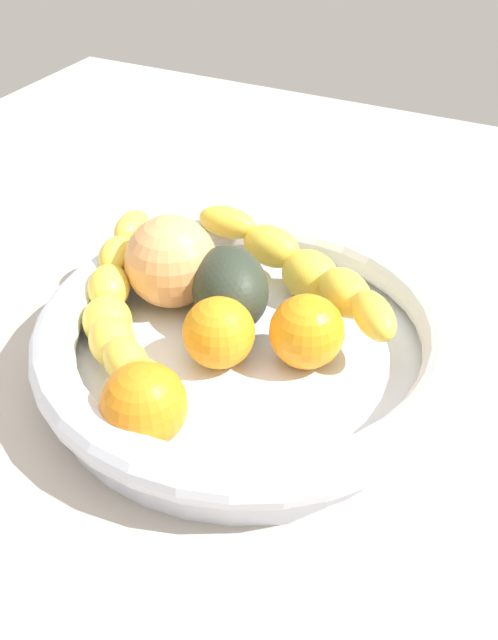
# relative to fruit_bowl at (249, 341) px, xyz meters

# --- Properties ---
(kitchen_counter) EXTENTS (1.20, 1.20, 0.03)m
(kitchen_counter) POSITION_rel_fruit_bowl_xyz_m (0.00, 0.00, -0.04)
(kitchen_counter) COLOR #B4AA9E
(kitchen_counter) RESTS_ON ground
(fruit_bowl) EXTENTS (0.34, 0.34, 0.05)m
(fruit_bowl) POSITION_rel_fruit_bowl_xyz_m (0.00, 0.00, 0.00)
(fruit_bowl) COLOR white
(fruit_bowl) RESTS_ON kitchen_counter
(banana_draped_left) EXTENTS (0.13, 0.22, 0.06)m
(banana_draped_left) POSITION_rel_fruit_bowl_xyz_m (0.08, -0.01, 0.02)
(banana_draped_left) COLOR yellow
(banana_draped_left) RESTS_ON fruit_bowl
(banana_draped_right) EXTENTS (0.21, 0.17, 0.06)m
(banana_draped_right) POSITION_rel_fruit_bowl_xyz_m (-0.03, 0.10, 0.02)
(banana_draped_right) COLOR yellow
(banana_draped_right) RESTS_ON fruit_bowl
(orange_front) EXTENTS (0.06, 0.06, 0.06)m
(orange_front) POSITION_rel_fruit_bowl_xyz_m (-0.02, 0.01, 0.02)
(orange_front) COLOR orange
(orange_front) RESTS_ON fruit_bowl
(orange_mid_left) EXTENTS (0.06, 0.06, 0.06)m
(orange_mid_left) POSITION_rel_fruit_bowl_xyz_m (0.01, -0.05, 0.02)
(orange_mid_left) COLOR orange
(orange_mid_left) RESTS_ON fruit_bowl
(orange_mid_right) EXTENTS (0.06, 0.06, 0.06)m
(orange_mid_right) POSITION_rel_fruit_bowl_xyz_m (-0.12, 0.02, 0.02)
(orange_mid_right) COLOR orange
(orange_mid_right) RESTS_ON fruit_bowl
(peach_blush) EXTENTS (0.08, 0.08, 0.08)m
(peach_blush) POSITION_rel_fruit_bowl_xyz_m (0.03, 0.09, 0.03)
(peach_blush) COLOR #F1A564
(peach_blush) RESTS_ON fruit_bowl
(avocado_dark) EXTENTS (0.10, 0.10, 0.06)m
(avocado_dark) POSITION_rel_fruit_bowl_xyz_m (0.03, 0.03, 0.02)
(avocado_dark) COLOR #2C3629
(avocado_dark) RESTS_ON fruit_bowl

